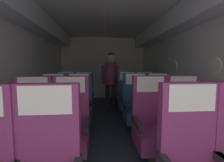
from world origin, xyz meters
TOP-DOWN VIEW (x-y plane):
  - ground at (0.00, 3.09)m, footprint 3.37×6.58m
  - fuselage_shell at (0.00, 3.34)m, footprint 3.25×6.23m
  - seat_b_left_window at (-0.96, 2.17)m, footprint 0.47×0.50m
  - seat_b_left_aisle at (-0.51, 2.19)m, footprint 0.47×0.50m
  - seat_b_right_aisle at (0.96, 2.19)m, footprint 0.47×0.50m
  - seat_b_right_window at (0.51, 2.17)m, footprint 0.47×0.50m
  - seat_c_left_window at (-0.97, 3.06)m, footprint 0.47×0.50m
  - seat_c_left_aisle at (-0.52, 3.06)m, footprint 0.47×0.50m
  - seat_c_right_aisle at (0.96, 3.06)m, footprint 0.47×0.50m
  - seat_c_right_window at (0.52, 3.06)m, footprint 0.47×0.50m
  - seat_d_left_window at (-0.95, 3.95)m, footprint 0.47×0.50m
  - seat_d_left_aisle at (-0.52, 3.96)m, footprint 0.47×0.50m
  - seat_d_right_aisle at (0.97, 3.94)m, footprint 0.47×0.50m
  - seat_d_right_window at (0.52, 3.95)m, footprint 0.47×0.50m
  - flight_attendant at (0.14, 4.28)m, footprint 0.43×0.28m

SIDE VIEW (x-z plane):
  - ground at x=0.00m, z-range -0.02..0.00m
  - seat_b_left_window at x=-0.96m, z-range -0.09..0.98m
  - seat_b_left_aisle at x=-0.51m, z-range -0.09..0.98m
  - seat_b_right_aisle at x=0.96m, z-range -0.09..0.98m
  - seat_b_right_window at x=0.51m, z-range -0.09..0.98m
  - seat_c_left_window at x=-0.97m, z-range -0.09..0.98m
  - seat_c_left_aisle at x=-0.52m, z-range -0.09..0.98m
  - seat_c_right_aisle at x=0.96m, z-range -0.09..0.98m
  - seat_c_right_window at x=0.52m, z-range -0.09..0.98m
  - seat_d_left_window at x=-0.95m, z-range -0.09..0.98m
  - seat_d_left_aisle at x=-0.52m, z-range -0.09..0.98m
  - seat_d_right_aisle at x=0.97m, z-range -0.09..0.98m
  - seat_d_right_window at x=0.52m, z-range -0.09..0.98m
  - flight_attendant at x=0.14m, z-range 0.17..1.72m
  - fuselage_shell at x=0.00m, z-range 0.50..2.82m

